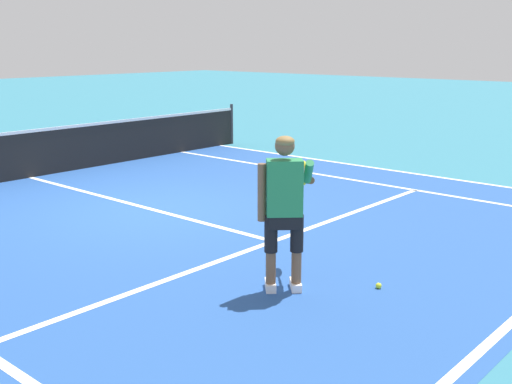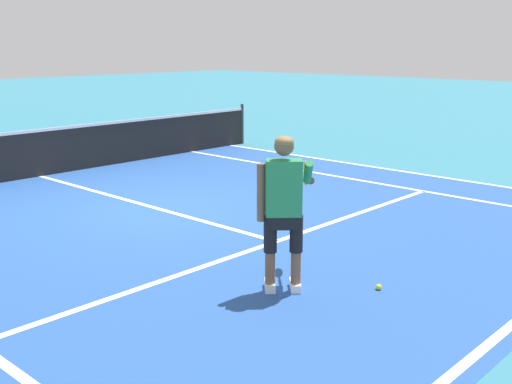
{
  "view_description": "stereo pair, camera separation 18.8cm",
  "coord_description": "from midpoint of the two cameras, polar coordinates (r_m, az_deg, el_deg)",
  "views": [
    {
      "loc": [
        -6.31,
        -7.78,
        2.64
      ],
      "look_at": [
        -1.27,
        -3.36,
        1.05
      ],
      "focal_mm": 43.91,
      "sensor_mm": 36.0,
      "label": 1
    },
    {
      "loc": [
        -6.19,
        -7.92,
        2.64
      ],
      "look_at": [
        -1.27,
        -3.36,
        1.05
      ],
      "focal_mm": 43.91,
      "sensor_mm": 36.0,
      "label": 2
    }
  ],
  "objects": [
    {
      "name": "tennis_player",
      "position": [
        6.68,
        1.83,
        -0.98
      ],
      "size": [
        1.16,
        0.73,
        1.71
      ],
      "color": "white",
      "rests_on": "ground"
    },
    {
      "name": "ground_plane",
      "position": [
        10.38,
        -9.9,
        -1.61
      ],
      "size": [
        80.0,
        80.0,
        0.0
      ],
      "primitive_type": "plane",
      "color": "teal"
    },
    {
      "name": "tennis_ball_near_feet",
      "position": [
        7.11,
        10.36,
        -8.4
      ],
      "size": [
        0.07,
        0.07,
        0.07
      ],
      "primitive_type": "sphere",
      "color": "#CCE02D",
      "rests_on": "ground"
    },
    {
      "name": "line_doubles_right",
      "position": [
        13.82,
        10.97,
        2.09
      ],
      "size": [
        0.1,
        9.78,
        0.01
      ],
      "primitive_type": "cube",
      "color": "white",
      "rests_on": "ground"
    },
    {
      "name": "tennis_net",
      "position": [
        13.43,
        -20.38,
        3.32
      ],
      "size": [
        11.96,
        0.08,
        1.07
      ],
      "color": "#333338",
      "rests_on": "ground"
    },
    {
      "name": "line_centre_service",
      "position": [
        10.87,
        -12.02,
        -1.0
      ],
      "size": [
        0.1,
        6.4,
        0.01
      ],
      "primitive_type": "cube",
      "color": "white",
      "rests_on": "ground"
    },
    {
      "name": "line_singles_right",
      "position": [
        12.67,
        7.81,
        1.2
      ],
      "size": [
        0.1,
        9.78,
        0.01
      ],
      "primitive_type": "cube",
      "color": "white",
      "rests_on": "ground"
    },
    {
      "name": "court_inner_surface",
      "position": [
        9.6,
        -5.93,
        -2.68
      ],
      "size": [
        10.98,
        10.18,
        0.0
      ],
      "primitive_type": "cube",
      "color": "#234C93",
      "rests_on": "ground"
    },
    {
      "name": "line_service",
      "position": [
        8.6,
        0.96,
        -4.51
      ],
      "size": [
        8.23,
        0.1,
        0.01
      ],
      "primitive_type": "cube",
      "color": "white",
      "rests_on": "ground"
    }
  ]
}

